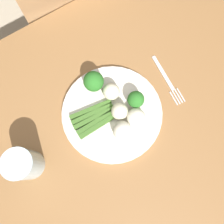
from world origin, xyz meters
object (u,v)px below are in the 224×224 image
Objects in this scene: cauliflower_near_center at (137,118)px; water_glass at (24,164)px; broccoli_outer_edge at (136,99)px; fork at (167,80)px; cauliflower_right at (123,131)px; broccoli_left at (94,81)px; dining_table at (121,135)px; asparagus_bundle at (94,118)px; chair at (77,19)px; cauliflower_back_right at (120,111)px; plate at (112,113)px; cauliflower_front at (111,92)px.

cauliflower_near_center is 0.30m from water_glass.
fork is at bearing -176.32° from broccoli_outer_edge.
water_glass is (0.25, -0.06, 0.01)m from cauliflower_right.
broccoli_left is at bearing -93.45° from cauliflower_right.
broccoli_left is at bearing -90.63° from dining_table.
dining_table is at bearing 132.25° from asparagus_bundle.
cauliflower_right is at bearing 84.24° from chair.
cauliflower_back_right is (-0.06, 0.03, 0.02)m from asparagus_bundle.
chair is 19.13× the size of cauliflower_back_right.
water_glass reaches higher than broccoli_left.
broccoli_left reaches higher than asparagus_bundle.
cauliflower_right is at bearing 82.98° from plate.
cauliflower_right is at bearing 33.64° from broccoli_outer_edge.
cauliflower_right reaches higher than cauliflower_back_right.
chair is 17.15× the size of cauliflower_right.
water_glass is at bearing -10.32° from cauliflower_near_center.
water_glass reaches higher than asparagus_bundle.
cauliflower_near_center is at bearing 176.40° from dining_table.
plate is 1.68× the size of fork.
cauliflower_front is (-0.08, -0.03, 0.02)m from asparagus_bundle.
water_glass reaches higher than cauliflower_front.
dining_table is 1.46× the size of chair.
dining_table is 0.23m from fork.
water_glass is (0.45, -0.00, 0.05)m from fork.
dining_table is at bearing -3.60° from cauliflower_near_center.
dining_table is at bearing -69.00° from fork.
cauliflower_right is 1.08× the size of cauliflower_front.
asparagus_bundle is at bearing 56.97° from broccoli_left.
cauliflower_front is (0.04, -0.06, -0.01)m from broccoli_outer_edge.
broccoli_left is 0.41× the size of fork.
cauliflower_right is 0.26m from water_glass.
dining_table is 0.16m from cauliflower_back_right.
dining_table is at bearing 89.98° from plate.
chair is 3.12× the size of plate.
broccoli_left is (0.07, -0.10, 0.01)m from broccoli_outer_edge.
asparagus_bundle reaches higher than dining_table.
broccoli_left is 1.36× the size of cauliflower_near_center.
cauliflower_back_right is at bearing -57.19° from cauliflower_near_center.
broccoli_left is (-0.00, -0.09, 0.05)m from plate.
water_glass is at bearing 8.56° from asparagus_bundle.
broccoli_outer_edge is 0.34× the size of fork.
plate is at bearing 83.33° from chair.
broccoli_outer_edge is at bearing 173.31° from asparagus_bundle.
broccoli_left reaches higher than fork.
cauliflower_front is at bearing -121.19° from plate.
broccoli_left is (-0.00, -0.14, 0.17)m from dining_table.
cauliflower_right is (0.08, 0.05, -0.01)m from broccoli_outer_edge.
broccoli_outer_edge reaches higher than plate.
cauliflower_near_center is at bearing 88.75° from chair.
cauliflower_near_center is (-0.05, -0.01, -0.00)m from cauliflower_right.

